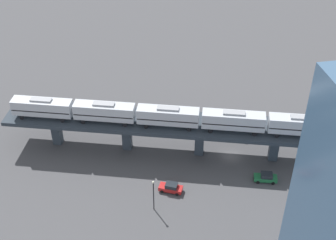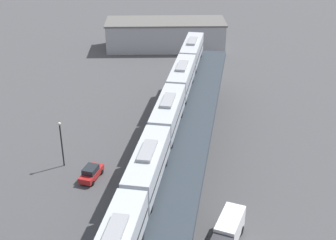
% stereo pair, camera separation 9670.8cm
% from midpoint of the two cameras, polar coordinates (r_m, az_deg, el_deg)
% --- Properties ---
extents(ground_plane, '(400.00, 400.00, 0.00)m').
position_cam_midpoint_polar(ground_plane, '(62.33, -13.45, -17.68)').
color(ground_plane, '#424244').
extents(elevated_viaduct, '(35.01, 90.42, 7.46)m').
position_cam_midpoint_polar(elevated_viaduct, '(57.31, -14.19, -13.91)').
color(elevated_viaduct, '#283039').
rests_on(elevated_viaduct, ground).
extents(subway_train, '(20.98, 60.48, 4.45)m').
position_cam_midpoint_polar(subway_train, '(59.35, -27.21, -10.51)').
color(subway_train, '#ADB2BA').
rests_on(subway_train, elevated_viaduct).
extents(street_car_green, '(2.92, 4.72, 1.89)m').
position_cam_midpoint_polar(street_car_green, '(56.47, -8.77, -23.67)').
color(street_car_green, '#1E6638').
rests_on(street_car_green, ground).
extents(street_car_red, '(3.49, 4.75, 1.89)m').
position_cam_midpoint_polar(street_car_red, '(60.53, -28.12, -23.68)').
color(street_car_red, '#AD1E1E').
rests_on(street_car_red, ground).
extents(delivery_truck, '(5.51, 7.37, 3.20)m').
position_cam_midpoint_polar(delivery_truck, '(65.44, -12.50, -11.61)').
color(delivery_truck, '#333338').
rests_on(delivery_truck, ground).
extents(street_lamp, '(0.44, 0.44, 6.94)m').
position_cam_midpoint_polar(street_lamp, '(57.71, -33.99, -25.10)').
color(street_lamp, black).
rests_on(street_lamp, ground).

